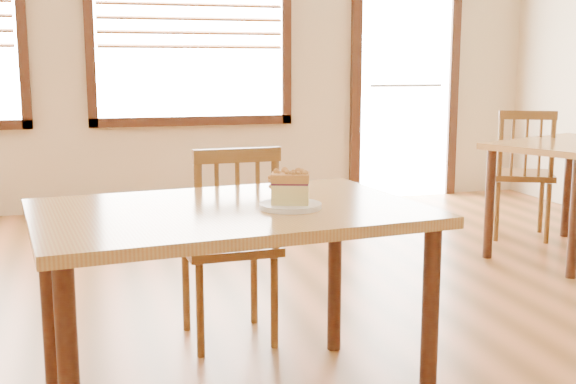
# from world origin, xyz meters

# --- Properties ---
(entry_door) EXTENTS (1.08, 0.06, 2.29)m
(entry_door) POSITION_xyz_m (2.30, 3.98, 1.20)
(entry_door) COLOR white
(entry_door) RESTS_ON ground
(cafe_table_main) EXTENTS (1.42, 1.03, 0.75)m
(cafe_table_main) POSITION_xyz_m (-0.13, 0.12, 0.66)
(cafe_table_main) COLOR #A57F40
(cafe_table_main) RESTS_ON ground
(cafe_chair_main) EXTENTS (0.43, 0.43, 0.91)m
(cafe_chair_main) POSITION_xyz_m (-0.01, 0.77, 0.46)
(cafe_chair_main) COLOR brown
(cafe_chair_main) RESTS_ON ground
(cafe_table_second) EXTENTS (1.29, 1.10, 0.75)m
(cafe_table_second) POSITION_xyz_m (2.43, 1.66, 0.64)
(cafe_table_second) COLOR #A57F40
(cafe_table_second) RESTS_ON ground
(cafe_chair_second) EXTENTS (0.57, 0.57, 0.94)m
(cafe_chair_second) POSITION_xyz_m (2.39, 2.17, 0.48)
(cafe_chair_second) COLOR brown
(cafe_chair_second) RESTS_ON ground
(plate) EXTENTS (0.22, 0.22, 0.02)m
(plate) POSITION_xyz_m (0.07, 0.05, 0.76)
(plate) COLOR white
(plate) RESTS_ON cafe_table_main
(cake_slice) EXTENTS (0.15, 0.13, 0.12)m
(cake_slice) POSITION_xyz_m (0.07, 0.05, 0.83)
(cake_slice) COLOR #EBDC85
(cake_slice) RESTS_ON plate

